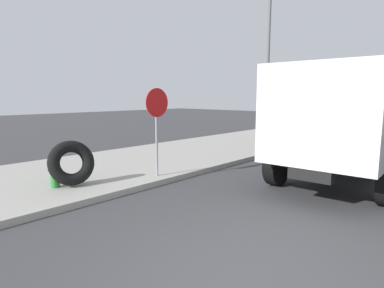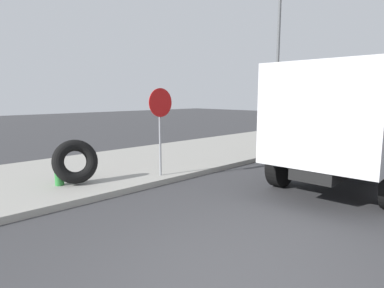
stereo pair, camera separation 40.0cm
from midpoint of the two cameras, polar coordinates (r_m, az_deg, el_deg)
name	(u,v)px [view 1 (the left image)]	position (r m, az deg, el deg)	size (l,w,h in m)	color
ground_plane	(234,287)	(4.29, 4.63, -23.98)	(80.00, 80.00, 0.00)	#38383A
sidewalk_curb	(24,184)	(9.43, -28.65, -6.23)	(36.00, 5.00, 0.15)	#99968E
fire_hydrant	(55,171)	(8.37, -24.39, -4.30)	(0.24, 0.55, 0.77)	#2D8438
loose_tire	(71,163)	(8.32, -21.83, -3.13)	(1.09, 1.09, 0.29)	black
stop_sign	(157,116)	(8.63, -7.57, 5.01)	(0.76, 0.08, 2.36)	gray
dump_truck_gray	(354,121)	(10.01, 25.65, 3.71)	(7.10, 3.03, 3.00)	slate
street_light_pole	(268,64)	(13.29, 12.40, 13.57)	(0.12, 0.12, 6.74)	#595B5E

